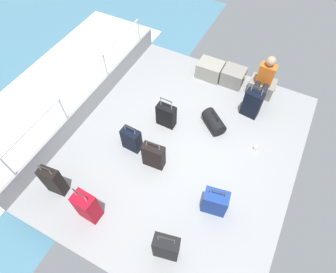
% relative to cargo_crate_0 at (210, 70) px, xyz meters
% --- Properties ---
extents(ground_plane, '(4.40, 5.20, 0.06)m').
position_rel_cargo_crate_0_xyz_m(ground_plane, '(0.30, -2.17, -0.22)').
color(ground_plane, '#939699').
extents(gunwale_port, '(0.06, 5.20, 0.45)m').
position_rel_cargo_crate_0_xyz_m(gunwale_port, '(-1.87, -2.17, 0.03)').
color(gunwale_port, '#939699').
rests_on(gunwale_port, ground_plane).
extents(railing_port, '(0.04, 4.20, 1.02)m').
position_rel_cargo_crate_0_xyz_m(railing_port, '(-1.87, -2.17, 0.59)').
color(railing_port, silver).
rests_on(railing_port, ground_plane).
extents(sea_wake, '(12.00, 12.00, 0.01)m').
position_rel_cargo_crate_0_xyz_m(sea_wake, '(-3.30, -2.17, -0.53)').
color(sea_wake, teal).
rests_on(sea_wake, ground_plane).
extents(cargo_crate_0, '(0.61, 0.44, 0.39)m').
position_rel_cargo_crate_0_xyz_m(cargo_crate_0, '(0.00, 0.00, 0.00)').
color(cargo_crate_0, gray).
rests_on(cargo_crate_0, ground_plane).
extents(cargo_crate_1, '(0.54, 0.44, 0.39)m').
position_rel_cargo_crate_0_xyz_m(cargo_crate_1, '(0.57, 0.03, 0.00)').
color(cargo_crate_1, gray).
rests_on(cargo_crate_1, ground_plane).
extents(cargo_crate_2, '(0.60, 0.40, 0.35)m').
position_rel_cargo_crate_0_xyz_m(cargo_crate_2, '(1.25, 0.03, -0.02)').
color(cargo_crate_2, gray).
rests_on(cargo_crate_2, ground_plane).
extents(passenger_seated, '(0.34, 0.66, 1.05)m').
position_rel_cargo_crate_0_xyz_m(passenger_seated, '(1.25, -0.15, 0.35)').
color(passenger_seated, orange).
rests_on(passenger_seated, ground_plane).
extents(suitcase_0, '(0.37, 0.22, 0.65)m').
position_rel_cargo_crate_0_xyz_m(suitcase_0, '(-0.57, -2.61, 0.07)').
color(suitcase_0, black).
rests_on(suitcase_0, ground_plane).
extents(suitcase_1, '(0.42, 0.22, 0.72)m').
position_rel_cargo_crate_0_xyz_m(suitcase_1, '(-0.01, -2.75, 0.09)').
color(suitcase_1, black).
rests_on(suitcase_1, ground_plane).
extents(suitcase_2, '(0.40, 0.20, 0.75)m').
position_rel_cargo_crate_0_xyz_m(suitcase_2, '(-0.25, -1.78, 0.07)').
color(suitcase_2, black).
rests_on(suitcase_2, ground_plane).
extents(suitcase_3, '(0.39, 0.25, 0.81)m').
position_rel_cargo_crate_0_xyz_m(suitcase_3, '(1.22, -0.71, 0.13)').
color(suitcase_3, black).
rests_on(suitcase_3, ground_plane).
extents(suitcase_4, '(0.43, 0.29, 0.80)m').
position_rel_cargo_crate_0_xyz_m(suitcase_4, '(0.95, -4.09, 0.12)').
color(suitcase_4, black).
rests_on(suitcase_4, ground_plane).
extents(suitcase_5, '(0.36, 0.22, 0.82)m').
position_rel_cargo_crate_0_xyz_m(suitcase_5, '(-1.28, -4.02, 0.15)').
color(suitcase_5, black).
rests_on(suitcase_5, ground_plane).
extents(suitcase_6, '(0.45, 0.32, 0.69)m').
position_rel_cargo_crate_0_xyz_m(suitcase_6, '(1.34, -3.06, 0.07)').
color(suitcase_6, navy).
rests_on(suitcase_6, ground_plane).
extents(suitcase_7, '(0.36, 0.26, 0.92)m').
position_rel_cargo_crate_0_xyz_m(suitcase_7, '(-0.48, -4.13, 0.15)').
color(suitcase_7, '#B70C1E').
rests_on(suitcase_7, ground_plane).
extents(duffel_bag, '(0.62, 0.58, 0.43)m').
position_rel_cargo_crate_0_xyz_m(duffel_bag, '(0.66, -1.38, -0.04)').
color(duffel_bag, black).
rests_on(duffel_bag, ground_plane).
extents(paper_cup, '(0.08, 0.08, 0.10)m').
position_rel_cargo_crate_0_xyz_m(paper_cup, '(1.63, -1.54, -0.14)').
color(paper_cup, white).
rests_on(paper_cup, ground_plane).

